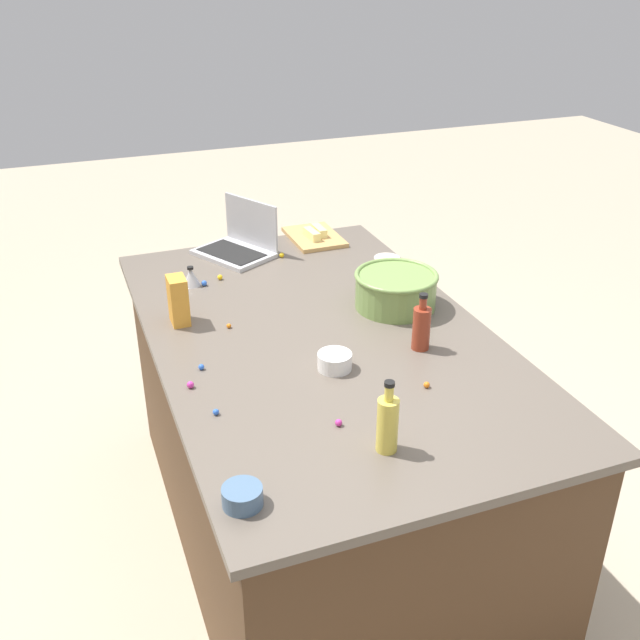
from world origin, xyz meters
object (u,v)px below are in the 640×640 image
at_px(bottle_soy, 421,327).
at_px(laptop, 240,243).
at_px(bottle_oil, 388,423).
at_px(butter_stick_left, 319,231).
at_px(butter_stick_right, 312,234).
at_px(kitchen_timer, 191,277).
at_px(ramekin_medium, 335,361).
at_px(candy_bag, 178,300).
at_px(mixing_bowl_large, 396,289).
at_px(cutting_board, 314,237).
at_px(ramekin_small, 387,263).
at_px(ramekin_wide, 242,496).

bearing_deg(bottle_soy, laptop, 18.48).
xyz_separation_m(bottle_oil, butter_stick_left, (1.49, -0.38, -0.05)).
height_order(laptop, bottle_soy, laptop).
distance_m(butter_stick_right, kitchen_timer, 0.65).
distance_m(laptop, ramekin_medium, 1.02).
distance_m(bottle_oil, candy_bag, 0.97).
distance_m(mixing_bowl_large, cutting_board, 0.74).
xyz_separation_m(butter_stick_left, ramekin_small, (-0.42, -0.13, -0.01)).
relative_size(bottle_soy, ramekin_wide, 1.99).
bearing_deg(ramekin_medium, ramekin_small, -36.89).
distance_m(bottle_oil, bottle_soy, 0.56).
xyz_separation_m(bottle_oil, candy_bag, (0.90, 0.36, 0.00)).
bearing_deg(butter_stick_right, butter_stick_left, -56.53).
bearing_deg(ramekin_medium, butter_stick_right, -16.44).
xyz_separation_m(bottle_oil, cutting_board, (1.49, -0.35, -0.07)).
bearing_deg(butter_stick_left, ramekin_wide, 153.40).
height_order(cutting_board, butter_stick_right, butter_stick_right).
relative_size(mixing_bowl_large, candy_bag, 1.77).
xyz_separation_m(mixing_bowl_large, candy_bag, (0.15, 0.75, 0.02)).
bearing_deg(laptop, bottle_oil, -179.98).
bearing_deg(butter_stick_left, mixing_bowl_large, -178.81).
relative_size(butter_stick_right, ramekin_medium, 1.03).
xyz_separation_m(bottle_oil, bottle_soy, (0.45, -0.33, -0.01)).
xyz_separation_m(laptop, kitchen_timer, (-0.25, 0.26, -0.01)).
bearing_deg(candy_bag, butter_stick_right, -51.15).
height_order(bottle_oil, kitchen_timer, bottle_oil).
height_order(bottle_oil, candy_bag, bottle_oil).
bearing_deg(ramekin_medium, mixing_bowl_large, -48.26).
bearing_deg(mixing_bowl_large, cutting_board, 2.93).
bearing_deg(ramekin_medium, kitchen_timer, 20.29).
relative_size(bottle_oil, cutting_board, 0.69).
relative_size(mixing_bowl_large, ramekin_small, 2.88).
bearing_deg(mixing_bowl_large, ramekin_medium, 131.74).
bearing_deg(ramekin_small, laptop, 53.42).
distance_m(laptop, butter_stick_right, 0.33).
relative_size(cutting_board, kitchen_timer, 3.91).
distance_m(mixing_bowl_large, ramekin_medium, 0.49).
height_order(butter_stick_left, ramekin_small, butter_stick_left).
height_order(butter_stick_right, ramekin_wide, butter_stick_right).
distance_m(laptop, bottle_soy, 1.05).
bearing_deg(butter_stick_left, candy_bag, 128.55).
bearing_deg(laptop, kitchen_timer, 133.63).
relative_size(bottle_oil, ramekin_medium, 1.94).
height_order(cutting_board, kitchen_timer, kitchen_timer).
xyz_separation_m(bottle_soy, candy_bag, (0.46, 0.70, 0.01)).
distance_m(laptop, bottle_oil, 1.45).
distance_m(cutting_board, ramekin_wide, 1.74).
distance_m(mixing_bowl_large, ramekin_small, 0.34).
height_order(butter_stick_left, ramekin_wide, butter_stick_left).
xyz_separation_m(cutting_board, ramekin_wide, (-1.56, 0.76, 0.02)).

